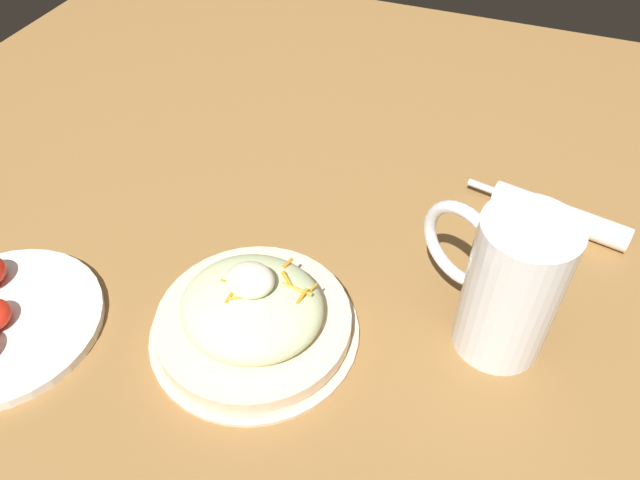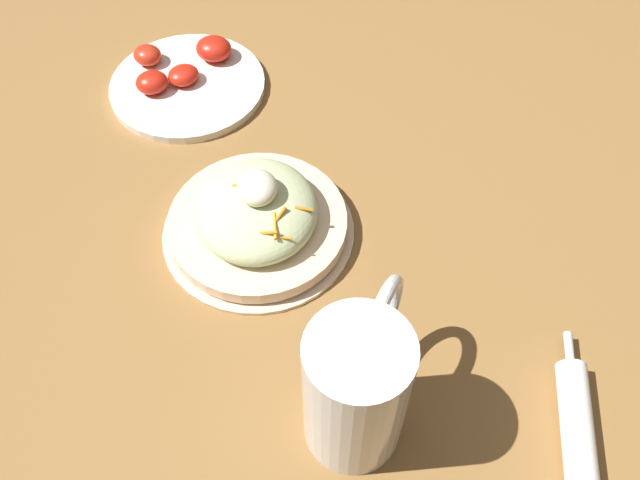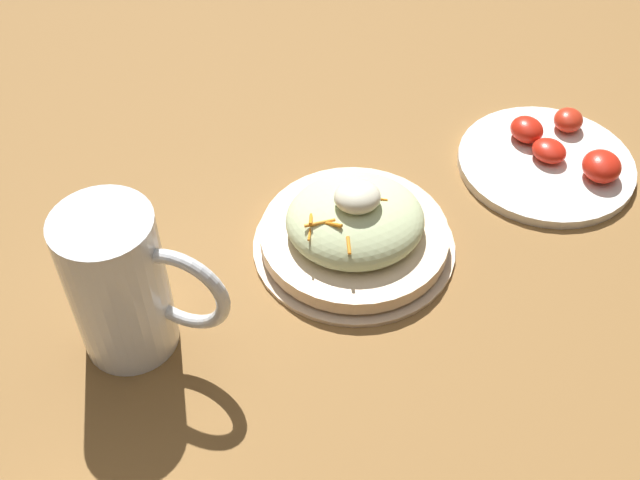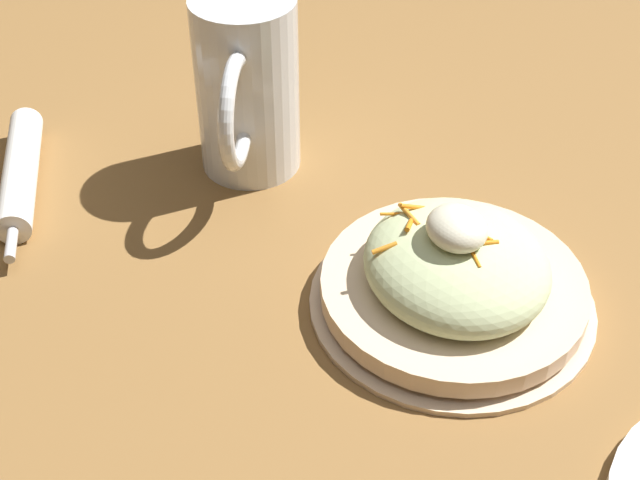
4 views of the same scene
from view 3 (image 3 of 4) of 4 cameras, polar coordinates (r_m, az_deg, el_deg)
name	(u,v)px [view 3 (image 3 of 4)]	position (r m, az deg, el deg)	size (l,w,h in m)	color
ground_plane	(358,329)	(0.78, 2.80, -6.48)	(1.43, 1.43, 0.00)	olive
salad_plate	(355,229)	(0.83, 2.54, 0.81)	(0.22, 0.22, 0.09)	beige
beer_mug	(123,292)	(0.73, -14.11, -3.66)	(0.15, 0.11, 0.16)	white
tomato_plate	(551,159)	(0.97, 16.44, 5.69)	(0.21, 0.21, 0.04)	white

